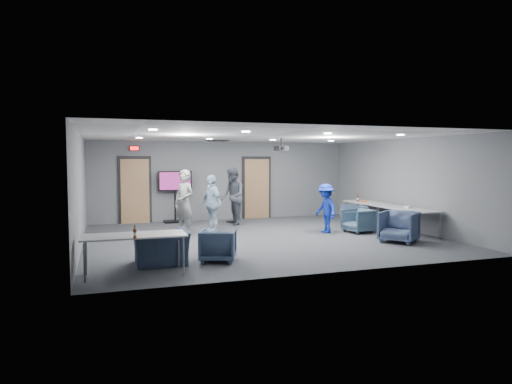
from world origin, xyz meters
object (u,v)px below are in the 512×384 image
object	(u,v)px
chair_right_a	(354,216)
projector	(281,148)
person_c	(212,204)
chair_front_a	(218,245)
chair_right_b	(358,221)
table_right_b	(408,210)
person_a	(184,203)
chair_right_c	(399,227)
tv_stand	(175,193)
bottle_front	(135,234)
person_b	(232,196)
bottle_right	(358,198)
table_right_a	(370,204)
chair_front_b	(161,248)
person_d	(326,208)
table_front_left	(134,237)

from	to	relation	value
chair_right_a	projector	size ratio (longest dim) A/B	1.96
person_c	chair_front_a	size ratio (longest dim) A/B	2.28
chair_right_b	table_right_b	xyz separation A→B (m)	(1.10, -0.75, 0.35)
person_a	chair_right_c	bearing A→B (deg)	29.28
chair_right_a	tv_stand	bearing A→B (deg)	-99.32
bottle_front	tv_stand	size ratio (longest dim) A/B	0.14
person_a	projector	distance (m)	3.12
person_b	bottle_right	world-z (taller)	person_b
bottle_right	projector	distance (m)	3.54
person_b	table_right_a	world-z (taller)	person_b
chair_right_b	bottle_front	world-z (taller)	bottle_front
chair_front_b	table_right_b	xyz separation A→B (m)	(6.93, 1.49, 0.35)
person_d	chair_right_c	bearing A→B (deg)	23.10
table_right_a	table_right_b	xyz separation A→B (m)	(0.00, -1.90, 0.00)
person_b	table_front_left	bearing A→B (deg)	-34.21
chair_front_b	bottle_right	size ratio (longest dim) A/B	4.08
tv_stand	table_front_left	bearing A→B (deg)	-104.58
person_c	chair_right_b	xyz separation A→B (m)	(3.97, -1.34, -0.49)
person_a	chair_right_a	bearing A→B (deg)	57.99
person_d	chair_front_a	xyz separation A→B (m)	(-3.79, -2.59, -0.37)
chair_front_a	chair_right_b	bearing A→B (deg)	-132.48
table_right_a	tv_stand	world-z (taller)	tv_stand
tv_stand	person_b	bearing A→B (deg)	-34.97
chair_right_c	table_right_b	xyz separation A→B (m)	(0.96, 0.93, 0.30)
table_right_b	table_front_left	distance (m)	7.79
person_c	person_b	bearing A→B (deg)	126.41
person_b	tv_stand	world-z (taller)	person_b
person_c	tv_stand	world-z (taller)	tv_stand
chair_right_a	projector	world-z (taller)	projector
chair_right_b	projector	bearing A→B (deg)	-119.75
table_right_b	bottle_right	world-z (taller)	bottle_right
table_right_a	table_right_b	size ratio (longest dim) A/B	0.99
person_a	chair_right_a	distance (m)	5.29
chair_front_a	chair_front_b	size ratio (longest dim) A/B	0.70
person_c	table_right_a	world-z (taller)	person_c
person_a	chair_right_b	world-z (taller)	person_a
chair_front_b	projector	size ratio (longest dim) A/B	2.71
person_b	chair_right_c	world-z (taller)	person_b
person_a	projector	xyz separation A→B (m)	(2.72, -0.26, 1.50)
bottle_front	projector	bearing A→B (deg)	43.38
chair_front_a	person_b	bearing A→B (deg)	-87.69
chair_front_b	tv_stand	distance (m)	6.22
chair_right_a	bottle_front	size ratio (longest dim) A/B	3.22
chair_right_b	tv_stand	bearing A→B (deg)	-140.11
chair_front_a	projector	world-z (taller)	projector
person_b	chair_front_b	size ratio (longest dim) A/B	1.77
person_d	projector	bearing A→B (deg)	-115.80
table_right_b	chair_right_a	bearing A→B (deg)	20.13
chair_front_b	bottle_right	distance (m)	7.82
person_a	chair_right_c	size ratio (longest dim) A/B	2.09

